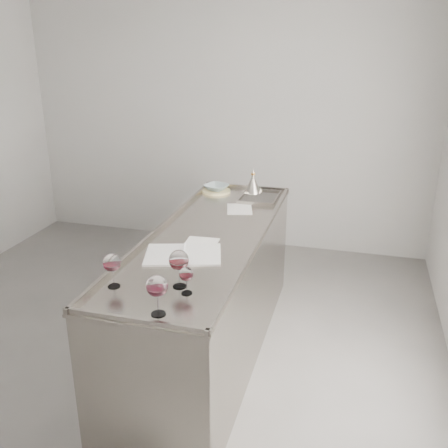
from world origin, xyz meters
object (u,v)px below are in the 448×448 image
(wine_glass_left, at_px, (112,263))
(wine_funnel, at_px, (253,185))
(wine_glass_small, at_px, (186,275))
(counter, at_px, (209,295))
(wine_glass_right, at_px, (157,287))
(ceramic_bowl, at_px, (216,187))
(wine_glass_middle, at_px, (179,261))
(notebook, at_px, (183,255))

(wine_glass_left, xyz_separation_m, wine_funnel, (0.36, 1.95, -0.07))
(wine_glass_left, xyz_separation_m, wine_glass_small, (0.41, 0.03, -0.03))
(counter, relative_size, wine_glass_right, 11.44)
(counter, distance_m, ceramic_bowl, 1.15)
(counter, xyz_separation_m, wine_glass_left, (-0.28, -0.87, 0.61))
(wine_glass_middle, distance_m, wine_glass_right, 0.31)
(ceramic_bowl, bearing_deg, notebook, -82.34)
(counter, distance_m, wine_glass_small, 1.03)
(notebook, bearing_deg, wine_glass_right, -96.25)
(wine_glass_left, relative_size, wine_glass_right, 0.93)
(wine_glass_small, height_order, notebook, wine_glass_small)
(wine_glass_right, distance_m, wine_glass_small, 0.25)
(wine_glass_right, relative_size, ceramic_bowl, 1.04)
(ceramic_bowl, height_order, wine_funnel, wine_funnel)
(wine_glass_small, height_order, ceramic_bowl, wine_glass_small)
(counter, height_order, wine_glass_middle, wine_glass_middle)
(wine_glass_right, bearing_deg, wine_glass_left, 149.09)
(counter, xyz_separation_m, wine_glass_middle, (0.07, -0.78, 0.62))
(wine_glass_middle, distance_m, wine_glass_small, 0.10)
(wine_glass_middle, height_order, ceramic_bowl, wine_glass_middle)
(ceramic_bowl, bearing_deg, wine_glass_middle, -80.14)
(counter, bearing_deg, wine_glass_middle, -84.49)
(counter, bearing_deg, ceramic_bowl, 103.14)
(counter, xyz_separation_m, wine_glass_right, (0.08, -1.08, 0.62))
(wine_glass_right, bearing_deg, wine_funnel, 89.87)
(wine_glass_left, height_order, wine_glass_right, wine_glass_right)
(counter, bearing_deg, wine_funnel, 85.74)
(wine_glass_middle, xyz_separation_m, wine_glass_small, (0.06, -0.06, -0.04))
(wine_glass_middle, relative_size, ceramic_bowl, 1.07)
(wine_glass_right, relative_size, wine_funnel, 0.95)
(wine_glass_right, bearing_deg, counter, 93.99)
(ceramic_bowl, bearing_deg, counter, -76.86)
(wine_glass_small, relative_size, notebook, 0.28)
(wine_glass_right, height_order, wine_funnel, wine_funnel)
(wine_glass_middle, xyz_separation_m, wine_glass_right, (0.00, -0.31, -0.00))
(counter, distance_m, wine_glass_right, 1.25)
(wine_glass_middle, relative_size, wine_glass_small, 1.41)
(wine_glass_left, height_order, wine_funnel, wine_funnel)
(wine_glass_middle, height_order, wine_glass_right, wine_glass_middle)
(ceramic_bowl, bearing_deg, wine_glass_left, -91.23)
(counter, relative_size, notebook, 4.44)
(wine_glass_middle, bearing_deg, ceramic_bowl, 99.86)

